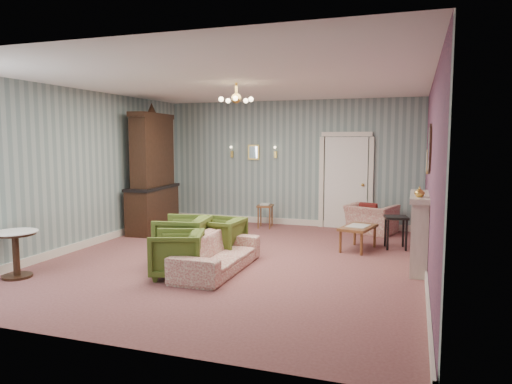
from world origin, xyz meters
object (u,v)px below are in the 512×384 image
(coffee_table, at_px, (358,238))
(side_table_black, at_px, (396,233))
(olive_chair_b, at_px, (183,236))
(pedestal_table, at_px, (16,254))
(sofa_chintz, at_px, (217,246))
(dresser, at_px, (152,169))
(olive_chair_a, at_px, (177,252))
(wingback_chair, at_px, (371,214))
(fireplace, at_px, (419,231))
(olive_chair_c, at_px, (220,235))

(coffee_table, bearing_deg, side_table_black, 24.52)
(olive_chair_b, bearing_deg, pedestal_table, -57.26)
(sofa_chintz, distance_m, side_table_black, 3.45)
(sofa_chintz, xyz_separation_m, dresser, (-2.61, 2.50, 0.98))
(olive_chair_a, xyz_separation_m, sofa_chintz, (0.43, 0.48, 0.00))
(wingback_chair, bearing_deg, fireplace, 129.91)
(pedestal_table, bearing_deg, wingback_chair, 47.64)
(dresser, distance_m, coffee_table, 4.64)
(sofa_chintz, bearing_deg, olive_chair_c, 20.35)
(wingback_chair, xyz_separation_m, coffee_table, (-0.09, -1.66, -0.19))
(dresser, xyz_separation_m, side_table_black, (5.12, -0.13, -1.05))
(dresser, distance_m, side_table_black, 5.23)
(dresser, relative_size, fireplace, 1.94)
(dresser, bearing_deg, olive_chair_a, -58.30)
(olive_chair_c, xyz_separation_m, sofa_chintz, (0.30, -0.81, 0.00))
(olive_chair_a, height_order, side_table_black, olive_chair_a)
(dresser, relative_size, pedestal_table, 3.96)
(olive_chair_a, bearing_deg, side_table_black, 115.13)
(wingback_chair, relative_size, side_table_black, 1.57)
(sofa_chintz, xyz_separation_m, fireplace, (2.90, 1.12, 0.21))
(olive_chair_a, xyz_separation_m, olive_chair_b, (-0.34, 0.84, 0.04))
(sofa_chintz, relative_size, dresser, 0.70)
(side_table_black, xyz_separation_m, pedestal_table, (-5.12, -3.64, 0.04))
(olive_chair_c, distance_m, sofa_chintz, 0.87)
(pedestal_table, bearing_deg, olive_chair_b, 41.43)
(olive_chair_b, distance_m, dresser, 2.98)
(sofa_chintz, height_order, wingback_chair, wingback_chair)
(wingback_chair, height_order, pedestal_table, wingback_chair)
(olive_chair_b, bearing_deg, olive_chair_c, 126.04)
(olive_chair_b, relative_size, coffee_table, 0.95)
(coffee_table, height_order, pedestal_table, pedestal_table)
(wingback_chair, bearing_deg, side_table_black, 132.10)
(dresser, height_order, pedestal_table, dresser)
(wingback_chair, distance_m, fireplace, 2.79)
(fireplace, xyz_separation_m, side_table_black, (-0.39, 1.25, -0.28))
(pedestal_table, bearing_deg, olive_chair_c, 42.12)
(fireplace, height_order, pedestal_table, fireplace)
(coffee_table, xyz_separation_m, side_table_black, (0.64, 0.29, 0.08))
(olive_chair_c, xyz_separation_m, pedestal_table, (-2.31, -2.09, -0.03))
(olive_chair_b, xyz_separation_m, olive_chair_c, (0.46, 0.46, -0.04))
(olive_chair_b, distance_m, pedestal_table, 2.46)
(side_table_black, bearing_deg, dresser, 178.55)
(wingback_chair, bearing_deg, olive_chair_c, 72.43)
(coffee_table, bearing_deg, olive_chair_b, -146.84)
(olive_chair_c, relative_size, wingback_chair, 0.78)
(olive_chair_a, distance_m, side_table_black, 4.10)
(olive_chair_a, xyz_separation_m, pedestal_table, (-2.18, -0.79, -0.03))
(olive_chair_a, distance_m, olive_chair_b, 0.90)
(fireplace, bearing_deg, sofa_chintz, -158.87)
(olive_chair_a, bearing_deg, olive_chair_c, 155.42)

